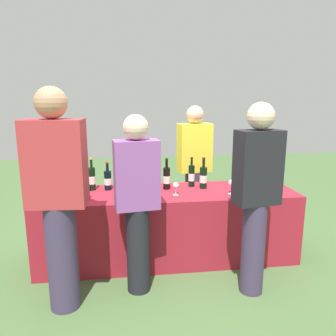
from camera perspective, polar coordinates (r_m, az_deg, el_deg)
The scene contains 21 objects.
ground_plane at distance 3.63m, azimuth 0.00°, elevation -15.24°, with size 12.00×12.00×0.00m, color #476638.
tasting_table at distance 3.47m, azimuth 0.00°, elevation -9.92°, with size 2.63×0.71×0.73m, color maroon.
wine_bottle_0 at distance 3.48m, azimuth -13.16°, elevation -1.79°, with size 0.07×0.07×0.34m.
wine_bottle_1 at distance 3.46m, azimuth -10.49°, elevation -2.07°, with size 0.08×0.08×0.29m.
wine_bottle_2 at distance 3.47m, azimuth -3.67°, elevation -1.71°, with size 0.07×0.07×0.31m.
wine_bottle_3 at distance 3.41m, azimuth -2.12°, elevation -1.92°, with size 0.08×0.08×0.31m.
wine_bottle_4 at distance 3.43m, azimuth -0.21°, elevation -1.75°, with size 0.07×0.07×0.33m.
wine_bottle_5 at distance 3.53m, azimuth 4.13°, elevation -1.34°, with size 0.07×0.07×0.32m.
wine_bottle_6 at distance 3.47m, azimuth 6.20°, elevation -1.62°, with size 0.08×0.08×0.33m.
wine_bottle_7 at distance 3.67m, azimuth 16.37°, elevation -1.48°, with size 0.07×0.07×0.31m.
wine_glass_0 at distance 3.20m, azimuth -14.14°, elevation -3.59°, with size 0.07×0.07×0.13m.
wine_glass_1 at distance 3.21m, azimuth -8.16°, elevation -3.28°, with size 0.08×0.08×0.14m.
wine_glass_2 at distance 3.13m, azimuth -6.33°, elevation -3.55°, with size 0.07×0.07×0.14m.
wine_glass_3 at distance 3.23m, azimuth 1.38°, elevation -3.16°, with size 0.06×0.06×0.13m.
wine_glass_4 at distance 3.31m, azimuth 11.09°, elevation -2.70°, with size 0.07×0.07×0.15m.
wine_glass_5 at distance 3.44m, azimuth 15.47°, elevation -2.67°, with size 0.07×0.07×0.13m.
ice_bucket at distance 3.38m, azimuth -15.62°, elevation -2.70°, with size 0.19×0.19×0.21m, color silver.
server_pouring at distance 4.03m, azimuth 4.59°, elevation 0.45°, with size 0.42×0.27×1.58m.
guest_0 at distance 2.62m, azimuth -18.71°, elevation -4.51°, with size 0.45×0.27×1.76m.
guest_1 at distance 2.75m, azimuth -5.41°, elevation -5.43°, with size 0.39×0.25×1.55m.
guest_2 at distance 2.80m, azimuth 15.19°, elevation -4.19°, with size 0.39×0.25×1.64m.
Camera 1 is at (-0.42, -3.19, 1.68)m, focal length 34.84 mm.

